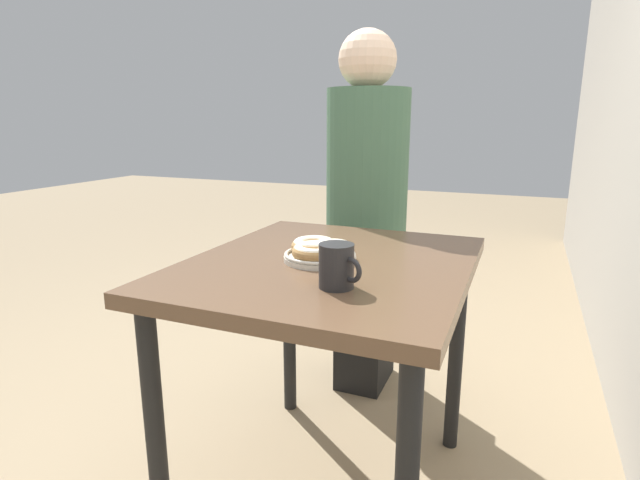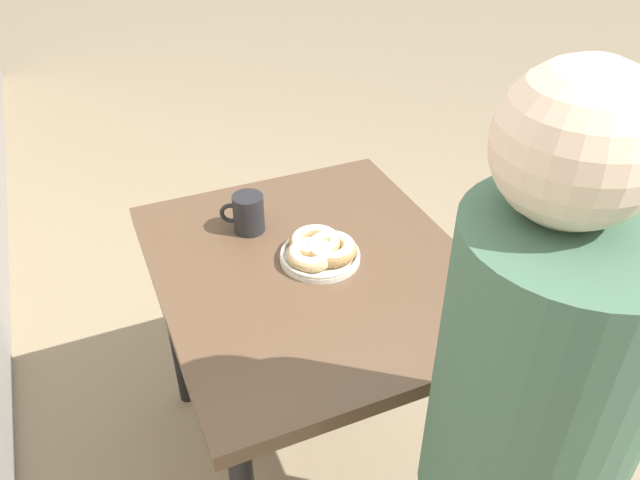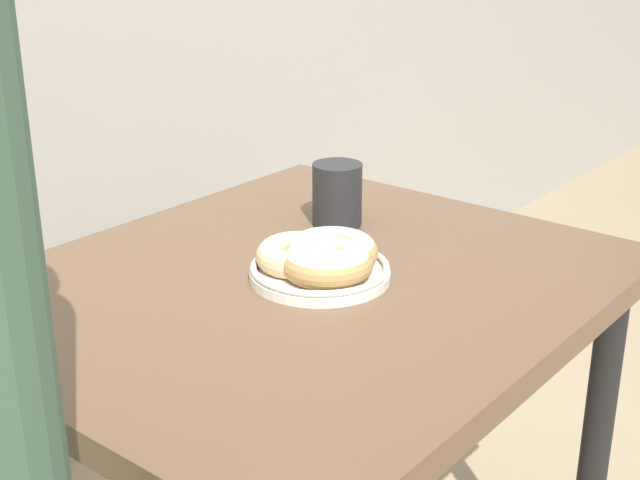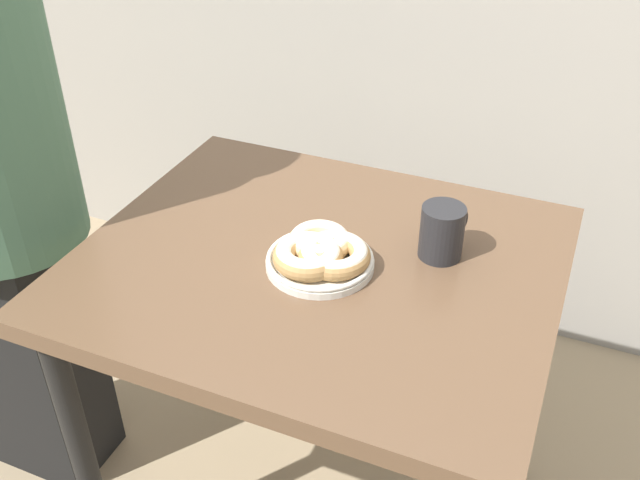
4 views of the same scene
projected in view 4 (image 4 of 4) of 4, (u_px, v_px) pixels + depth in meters
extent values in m
cube|color=brown|center=(318.00, 266.00, 1.37)|extent=(0.90, 0.77, 0.04)
cylinder|color=black|center=(83.00, 458.00, 1.47)|extent=(0.05, 0.05, 0.73)
cylinder|color=black|center=(233.00, 282.00, 1.96)|extent=(0.05, 0.05, 0.73)
cylinder|color=black|center=(520.00, 359.00, 1.71)|extent=(0.05, 0.05, 0.73)
cylinder|color=silver|center=(320.00, 263.00, 1.33)|extent=(0.20, 0.20, 0.01)
torus|color=silver|center=(320.00, 258.00, 1.33)|extent=(0.20, 0.20, 0.01)
torus|color=#B2844C|center=(334.00, 255.00, 1.31)|extent=(0.19, 0.19, 0.04)
torus|color=silver|center=(334.00, 252.00, 1.31)|extent=(0.18, 0.18, 0.03)
torus|color=#D6B27A|center=(318.00, 242.00, 1.35)|extent=(0.16, 0.16, 0.04)
torus|color=silver|center=(318.00, 239.00, 1.35)|extent=(0.15, 0.15, 0.03)
torus|color=#B2844C|center=(306.00, 256.00, 1.31)|extent=(0.17, 0.17, 0.04)
torus|color=silver|center=(305.00, 253.00, 1.30)|extent=(0.16, 0.16, 0.03)
cylinder|color=#232326|center=(442.00, 232.00, 1.34)|extent=(0.08, 0.08, 0.11)
cylinder|color=#382114|center=(444.00, 211.00, 1.31)|extent=(0.07, 0.07, 0.00)
torus|color=#232326|center=(457.00, 223.00, 1.37)|extent=(0.04, 0.06, 0.06)
cube|color=black|center=(32.00, 352.00, 1.74)|extent=(0.28, 0.20, 0.71)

